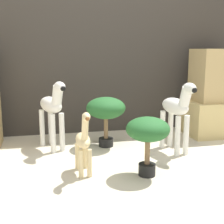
# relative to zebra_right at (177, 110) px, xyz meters

# --- Properties ---
(ground_plane) EXTENTS (14.00, 14.00, 0.00)m
(ground_plane) POSITION_rel_zebra_right_xyz_m (-0.66, -0.68, -0.42)
(ground_plane) COLOR beige
(wall_back) EXTENTS (6.40, 0.08, 2.20)m
(wall_back) POSITION_rel_zebra_right_xyz_m (-0.66, 0.97, 0.68)
(wall_back) COLOR #38332D
(wall_back) RESTS_ON ground_plane
(rock_pillar_right) EXTENTS (0.71, 0.51, 1.00)m
(rock_pillar_right) POSITION_rel_zebra_right_xyz_m (0.74, 0.52, 0.02)
(rock_pillar_right) COLOR #D1B775
(rock_pillar_right) RESTS_ON ground_plane
(zebra_right) EXTENTS (0.22, 0.52, 0.70)m
(zebra_right) POSITION_rel_zebra_right_xyz_m (0.00, 0.00, 0.00)
(zebra_right) COLOR white
(zebra_right) RESTS_ON ground_plane
(zebra_left) EXTENTS (0.30, 0.52, 0.70)m
(zebra_left) POSITION_rel_zebra_right_xyz_m (-1.17, 0.35, 0.00)
(zebra_left) COLOR white
(zebra_left) RESTS_ON ground_plane
(giraffe_figurine) EXTENTS (0.12, 0.39, 0.54)m
(giraffe_figurine) POSITION_rel_zebra_right_xyz_m (-0.96, -0.36, -0.15)
(giraffe_figurine) COLOR beige
(giraffe_figurine) RESTS_ON ground_plane
(potted_palm_front) EXTENTS (0.35, 0.35, 0.48)m
(potted_palm_front) POSITION_rel_zebra_right_xyz_m (-0.47, -0.50, -0.07)
(potted_palm_front) COLOR black
(potted_palm_front) RESTS_ON ground_plane
(potted_palm_back) EXTENTS (0.40, 0.40, 0.52)m
(potted_palm_back) POSITION_rel_zebra_right_xyz_m (-0.63, 0.33, -0.04)
(potted_palm_back) COLOR black
(potted_palm_back) RESTS_ON ground_plane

